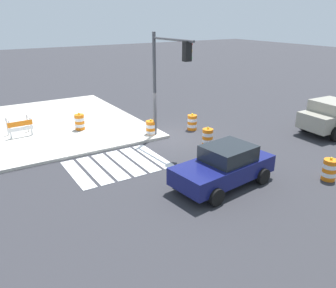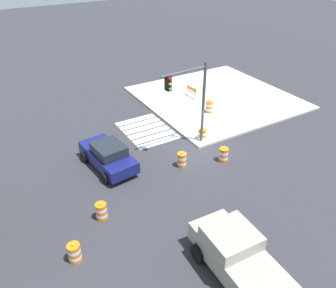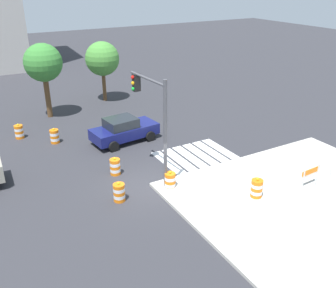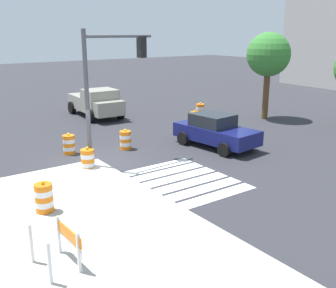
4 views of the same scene
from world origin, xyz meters
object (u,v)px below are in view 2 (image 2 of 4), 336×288
Objects in this scene: traffic_barrel_crosswalk_end at (101,211)px; construction_barricade at (193,90)px; pickup_truck at (238,258)px; traffic_barrel_median_near at (202,135)px; traffic_light_pole at (190,93)px; traffic_barrel_median_far at (182,160)px; sports_car at (108,155)px; traffic_barrel_near_corner at (74,253)px; traffic_barrel_on_sidewalk at (209,107)px; traffic_barrel_far_curb at (224,155)px.

construction_barricade is at bearing -50.94° from traffic_barrel_crosswalk_end.
pickup_truck is 5.13× the size of traffic_barrel_median_near.
traffic_barrel_median_far is at bearing 136.45° from traffic_light_pole.
traffic_barrel_median_near is at bearing -27.94° from pickup_truck.
sports_car is at bearing 83.14° from traffic_light_pole.
pickup_truck is 10.82m from traffic_barrel_median_near.
traffic_barrel_median_near is 3.35m from traffic_barrel_median_far.
traffic_light_pole reaches higher than traffic_barrel_crosswalk_end.
pickup_truck is at bearing 152.06° from traffic_barrel_median_near.
traffic_barrel_median_far is 4.08m from traffic_light_pole.
pickup_truck reaches higher than traffic_barrel_median_near.
traffic_barrel_near_corner is at bearing 129.73° from construction_barricade.
construction_barricade reaches higher than traffic_barrel_median_far.
pickup_truck is at bearing -170.88° from sports_car.
traffic_barrel_median_far is 7.55m from traffic_barrel_on_sidewalk.
traffic_light_pole reaches higher than traffic_barrel_on_sidewalk.
traffic_barrel_far_curb is 0.78× the size of construction_barricade.
traffic_barrel_median_near is (9.55, -5.06, -0.52)m from pickup_truck.
traffic_light_pole is at bearing 100.60° from traffic_barrel_median_near.
construction_barricade is at bearing -28.44° from pickup_truck.
traffic_barrel_crosswalk_end is 13.36m from traffic_barrel_on_sidewalk.
traffic_barrel_on_sidewalk is 0.19× the size of traffic_light_pole.
traffic_barrel_on_sidewalk is at bearing -32.09° from pickup_truck.
traffic_barrel_on_sidewalk is 0.78× the size of construction_barricade.
construction_barricade is at bearing -11.20° from traffic_barrel_on_sidewalk.
traffic_barrel_far_curb is at bearing -156.40° from traffic_light_pole.
traffic_barrel_median_far is (3.63, -7.78, 0.00)m from traffic_barrel_near_corner.
sports_car is 7.08m from traffic_barrel_far_curb.
sports_car is at bearing 106.01° from traffic_barrel_on_sidewalk.
traffic_barrel_median_near is 1.00× the size of traffic_barrel_on_sidewalk.
traffic_barrel_near_corner is at bearing 119.27° from traffic_light_pole.
traffic_barrel_near_corner is (-5.83, 3.94, -0.36)m from sports_car.
traffic_light_pole is at bearing -60.73° from traffic_barrel_near_corner.
traffic_light_pole is at bearing 143.48° from construction_barricade.
traffic_barrel_far_curb is 6.60m from traffic_barrel_on_sidewalk.
traffic_barrel_crosswalk_end is 8.77m from traffic_light_pole.
traffic_barrel_on_sidewalk is at bearing -51.26° from traffic_light_pole.
traffic_barrel_far_curb is (0.93, -8.38, 0.00)m from traffic_barrel_crosswalk_end.
sports_car reaches higher than traffic_barrel_on_sidewalk.
traffic_barrel_median_near is 4.26m from traffic_barrel_on_sidewalk.
traffic_barrel_crosswalk_end is at bearing 153.34° from sports_car.
traffic_barrel_near_corner is (4.10, 5.53, -0.52)m from pickup_truck.
traffic_light_pole reaches higher than traffic_barrel_near_corner.
construction_barricade reaches higher than traffic_barrel_near_corner.
traffic_barrel_crosswalk_end is at bearing 31.14° from pickup_truck.
traffic_barrel_far_curb is (6.89, -4.79, -0.52)m from pickup_truck.
traffic_barrel_crosswalk_end is 1.00× the size of traffic_barrel_on_sidewalk.
sports_car is 11.75m from construction_barricade.
traffic_barrel_crosswalk_end is 6.11m from traffic_barrel_median_far.
traffic_barrel_median_far is at bearing 122.81° from traffic_barrel_median_near.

